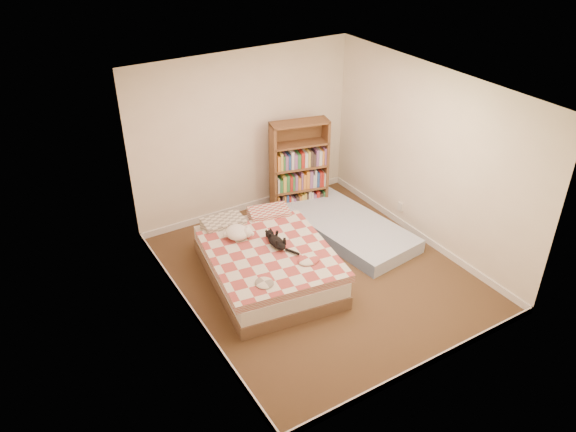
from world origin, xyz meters
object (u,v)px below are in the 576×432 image
bed (266,260)px  floor_mattress (344,225)px  bookshelf (298,177)px  black_cat (276,241)px  white_dog (238,232)px

bed → floor_mattress: 1.57m
bookshelf → floor_mattress: (0.21, -0.94, -0.44)m
bed → bookshelf: size_ratio=1.51×
black_cat → white_dog: white_dog is taller
floor_mattress → bookshelf: bearing=95.9°
bed → floor_mattress: size_ratio=0.99×
black_cat → white_dog: 0.51m
bookshelf → floor_mattress: 1.06m
bed → bookshelf: 1.87m
floor_mattress → black_cat: black_cat is taller
black_cat → white_dog: size_ratio=1.70×
bed → floor_mattress: (1.52, 0.36, -0.15)m
bed → white_dog: (-0.22, 0.33, 0.32)m
black_cat → floor_mattress: bearing=19.3°
floor_mattress → white_dog: bearing=174.2°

